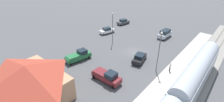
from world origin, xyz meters
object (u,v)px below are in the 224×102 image
Objects in this scene: light_pole_near_platform at (159,47)px; sedan_black at (139,58)px; suv_silver at (165,34)px; light_pole_lot_center at (113,24)px; pickup_maroon at (107,76)px; sedan_white at (107,30)px; station_building at (29,82)px; pickup_green at (79,56)px; pedestrian_on_platform at (170,66)px; sedan_charcoal at (123,22)px.

sedan_black is at bearing -11.01° from light_pole_near_platform.
light_pole_lot_center is (9.03, 11.91, 3.79)m from suv_silver.
pickup_maroon is 0.69× the size of light_pole_lot_center.
suv_silver is at bearing -151.24° from sedan_white.
station_building is 12.26m from pickup_green.
pedestrian_on_platform reaches higher than sedan_charcoal.
light_pole_lot_center reaches higher than suv_silver.
sedan_white is 22.66m from pickup_maroon.
sedan_white and sedan_black have the same top height.
sedan_white and sedan_charcoal have the same top height.
light_pole_near_platform reaches higher than sedan_white.
suv_silver is 17.81m from light_pole_near_platform.
pickup_maroon is at bearing 84.84° from sedan_black.
sedan_charcoal is at bearing -82.26° from sedan_white.
sedan_white is at bearing -69.62° from pickup_green.
suv_silver reaches higher than pickup_maroon.
light_pole_lot_center is (14.69, -4.53, -0.05)m from light_pole_near_platform.
station_building is 2.29× the size of suv_silver.
sedan_white is at bearing 97.74° from sedan_charcoal.
sedan_black is 0.60× the size of light_pole_near_platform.
pedestrian_on_platform is 12.03m from pickup_maroon.
sedan_charcoal is at bearing -58.52° from pickup_maroon.
light_pole_near_platform reaches higher than pickup_maroon.
pickup_green is 1.19× the size of sedan_charcoal.
sedan_black is at bearing -95.16° from pickup_maroon.
light_pole_near_platform is at bearing 139.53° from sedan_charcoal.
pedestrian_on_platform is 0.34× the size of suv_silver.
sedan_black is (-15.91, 7.64, 0.00)m from sedan_white.
pickup_green is 9.47m from pickup_maroon.
sedan_charcoal is 28.60m from light_pole_near_platform.
pedestrian_on_platform is 0.30× the size of pickup_green.
pedestrian_on_platform is at bearing -127.14° from pickup_maroon.
station_building is 23.91m from pedestrian_on_platform.
sedan_black is 24.61m from sedan_charcoal.
sedan_black is 5.99m from light_pole_near_platform.
suv_silver is at bearing 173.07° from sedan_charcoal.
sedan_charcoal is at bearing -74.39° from station_building.
station_building is 1.43× the size of light_pole_near_platform.
pedestrian_on_platform is 29.29m from sedan_charcoal.
pickup_green is at bearing 25.99° from pedestrian_on_platform.
suv_silver is at bearing -127.19° from light_pole_lot_center.
suv_silver is 0.63× the size of light_pole_near_platform.
light_pole_lot_center is at bearing -11.37° from pedestrian_on_platform.
station_building reaches higher than sedan_black.
sedan_white is 0.97× the size of suv_silver.
suv_silver is 15.67m from sedan_black.
pickup_green is 16.52m from light_pole_near_platform.
pickup_maroon is 16.60m from light_pole_lot_center.
pickup_green is (8.80, 23.39, -0.12)m from suv_silver.
suv_silver reaches higher than sedan_white.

